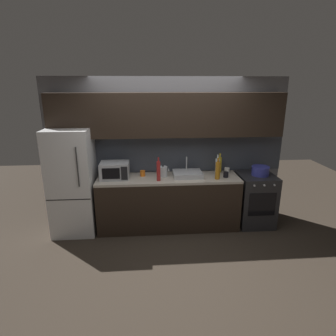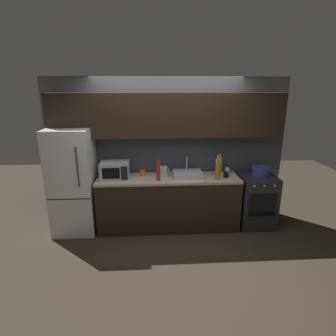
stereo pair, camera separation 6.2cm
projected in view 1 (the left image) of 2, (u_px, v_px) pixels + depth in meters
name	position (u px, v px, depth m)	size (l,w,h in m)	color
ground_plane	(173.00, 257.00, 3.99)	(10.00, 10.00, 0.00)	#2D261E
back_wall	(167.00, 135.00, 4.69)	(4.08, 0.44, 2.50)	slate
counter_run	(168.00, 202.00, 4.72)	(2.34, 0.60, 0.90)	black
refrigerator	(73.00, 182.00, 4.49)	(0.68, 0.69, 1.73)	white
oven_range	(255.00, 200.00, 4.83)	(0.60, 0.62, 0.90)	#232326
microwave	(115.00, 170.00, 4.50)	(0.46, 0.35, 0.27)	#A8AAAF
sink_basin	(188.00, 174.00, 4.63)	(0.48, 0.38, 0.30)	#ADAFB5
kettle	(163.00, 171.00, 4.62)	(0.18, 0.15, 0.19)	#B7BABF
wine_bottle_yellow	(220.00, 164.00, 4.83)	(0.07, 0.07, 0.34)	gold
wine_bottle_clear	(217.00, 167.00, 4.67)	(0.07, 0.07, 0.35)	silver
wine_bottle_amber	(218.00, 170.00, 4.47)	(0.08, 0.08, 0.35)	#B27019
wine_bottle_red	(159.00, 171.00, 4.38)	(0.06, 0.06, 0.38)	#A82323
mug_orange	(143.00, 173.00, 4.64)	(0.08, 0.08, 0.09)	orange
mug_dark	(226.00, 175.00, 4.58)	(0.08, 0.08, 0.09)	black
mug_white	(227.00, 170.00, 4.81)	(0.09, 0.09, 0.09)	silver
cooking_pot	(260.00, 171.00, 4.68)	(0.29, 0.29, 0.15)	#333899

